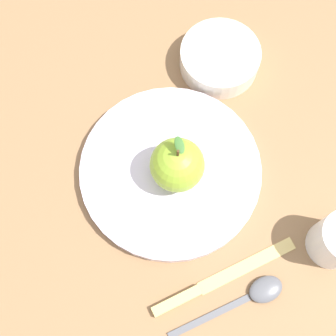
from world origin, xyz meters
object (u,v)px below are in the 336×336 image
dinner_plate (168,170)px  knife (212,283)px  spoon (254,295)px  side_bowl (220,57)px  apple (177,165)px

dinner_plate → knife: (-0.15, -0.09, -0.01)m
knife → spoon: bearing=-94.6°
side_bowl → knife: side_bowl is taller
side_bowl → dinner_plate: bearing=167.3°
dinner_plate → apple: size_ratio=2.90×
knife → side_bowl: bearing=7.7°
apple → side_bowl: size_ratio=0.73×
apple → knife: size_ratio=0.50×
spoon → dinner_plate: bearing=44.5°
side_bowl → spoon: 0.36m
apple → spoon: size_ratio=0.61×
apple → knife: 0.17m
apple → side_bowl: bearing=-8.5°
dinner_plate → apple: apple is taller
side_bowl → knife: size_ratio=0.68×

